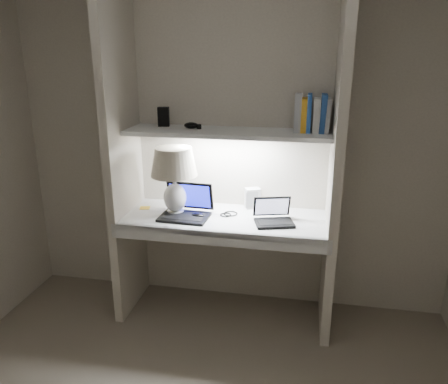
% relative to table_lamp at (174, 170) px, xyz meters
% --- Properties ---
extents(back_wall, '(3.20, 0.01, 2.50)m').
position_rel_table_lamp_xyz_m(back_wall, '(0.36, 0.27, 0.16)').
color(back_wall, beige).
rests_on(back_wall, floor).
extents(alcove_panel_left, '(0.06, 0.55, 2.50)m').
position_rel_table_lamp_xyz_m(alcove_panel_left, '(-0.37, -0.00, 0.16)').
color(alcove_panel_left, beige).
rests_on(alcove_panel_left, floor).
extents(alcove_panel_right, '(0.06, 0.55, 2.50)m').
position_rel_table_lamp_xyz_m(alcove_panel_right, '(1.09, -0.00, 0.16)').
color(alcove_panel_right, beige).
rests_on(alcove_panel_right, floor).
extents(desk, '(1.40, 0.55, 0.04)m').
position_rel_table_lamp_xyz_m(desk, '(0.36, -0.00, -0.34)').
color(desk, white).
rests_on(desk, alcove_panel_left).
extents(desk_apron, '(1.46, 0.03, 0.10)m').
position_rel_table_lamp_xyz_m(desk_apron, '(0.36, -0.26, -0.37)').
color(desk_apron, silver).
rests_on(desk_apron, desk).
extents(shelf, '(1.40, 0.36, 0.03)m').
position_rel_table_lamp_xyz_m(shelf, '(0.36, 0.09, 0.26)').
color(shelf, silver).
rests_on(shelf, back_wall).
extents(strip_light, '(0.60, 0.04, 0.02)m').
position_rel_table_lamp_xyz_m(strip_light, '(0.36, 0.09, 0.23)').
color(strip_light, white).
rests_on(strip_light, shelf).
extents(table_lamp, '(0.33, 0.33, 0.48)m').
position_rel_table_lamp_xyz_m(table_lamp, '(0.00, 0.00, 0.00)').
color(table_lamp, white).
rests_on(table_lamp, desk).
extents(laptop_main, '(0.35, 0.31, 0.23)m').
position_rel_table_lamp_xyz_m(laptop_main, '(0.09, -0.03, -0.27)').
color(laptop_main, black).
rests_on(laptop_main, desk).
extents(laptop_netbook, '(0.30, 0.28, 0.16)m').
position_rel_table_lamp_xyz_m(laptop_netbook, '(0.70, -0.04, -0.28)').
color(laptop_netbook, black).
rests_on(laptop_netbook, desk).
extents(speaker, '(0.13, 0.11, 0.15)m').
position_rel_table_lamp_xyz_m(speaker, '(0.53, 0.22, -0.25)').
color(speaker, silver).
rests_on(speaker, desk).
extents(mouse, '(0.11, 0.08, 0.04)m').
position_rel_table_lamp_xyz_m(mouse, '(0.18, -0.05, -0.31)').
color(mouse, black).
rests_on(mouse, desk).
extents(cable_coil, '(0.12, 0.12, 0.01)m').
position_rel_table_lamp_xyz_m(cable_coil, '(0.39, 0.05, -0.32)').
color(cable_coil, black).
rests_on(cable_coil, desk).
extents(sticky_note, '(0.09, 0.09, 0.00)m').
position_rel_table_lamp_xyz_m(sticky_note, '(-0.26, 0.07, -0.32)').
color(sticky_note, yellow).
rests_on(sticky_note, desk).
extents(book_row, '(0.24, 0.17, 0.25)m').
position_rel_table_lamp_xyz_m(book_row, '(0.92, 0.15, 0.39)').
color(book_row, '#BABABA').
rests_on(book_row, shelf).
extents(shelf_box, '(0.09, 0.07, 0.14)m').
position_rel_table_lamp_xyz_m(shelf_box, '(-0.12, 0.18, 0.34)').
color(shelf_box, black).
rests_on(shelf_box, shelf).
extents(shelf_gadget, '(0.10, 0.08, 0.04)m').
position_rel_table_lamp_xyz_m(shelf_gadget, '(0.10, 0.11, 0.29)').
color(shelf_gadget, black).
rests_on(shelf_gadget, shelf).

